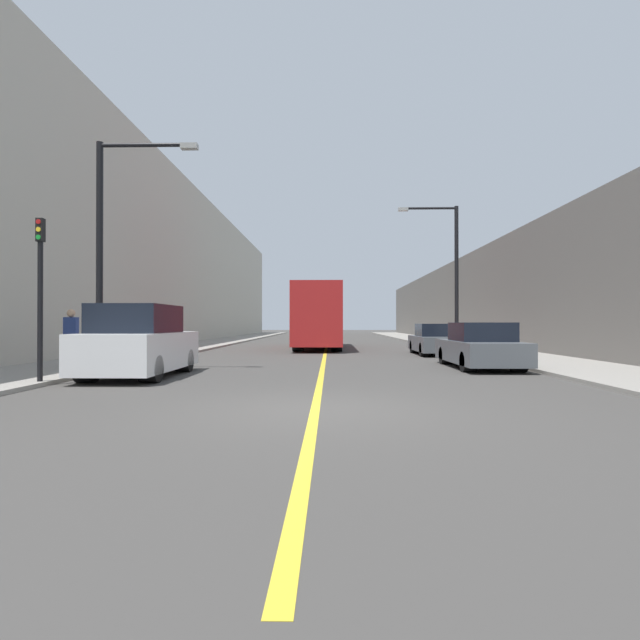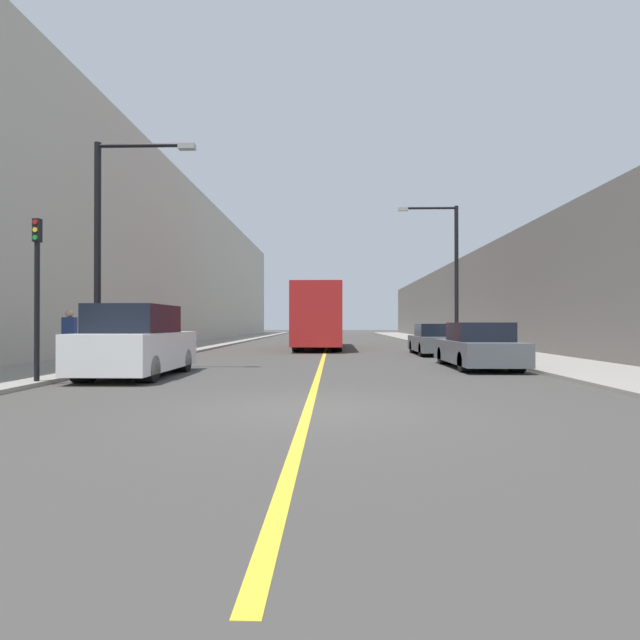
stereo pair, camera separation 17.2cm
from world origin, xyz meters
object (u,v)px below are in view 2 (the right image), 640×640
object	(u,v)px
car_right_near	(478,347)
street_lamp_right	(451,266)
car_right_mid	(434,341)
traffic_light	(37,292)
pedestrian	(69,337)
bus	(319,316)
parked_suv_left	(136,344)
street_lamp_left	(108,236)

from	to	relation	value
car_right_near	street_lamp_right	distance (m)	9.76
car_right_mid	traffic_light	size ratio (longest dim) A/B	1.11
traffic_light	pedestrian	xyz separation A→B (m)	(-1.30, 3.87, -1.16)
bus	pedestrian	world-z (taller)	bus
car_right_near	traffic_light	xyz separation A→B (m)	(-11.71, -4.89, 1.53)
parked_suv_left	pedestrian	distance (m)	3.47
car_right_mid	traffic_light	distance (m)	16.58
car_right_near	traffic_light	bearing A→B (deg)	-157.31
parked_suv_left	car_right_near	xyz separation A→B (m)	(10.12, 2.94, -0.23)
car_right_mid	street_lamp_left	distance (m)	14.65
car_right_mid	bus	bearing A→B (deg)	133.61
street_lamp_left	traffic_light	bearing A→B (deg)	-93.86
bus	car_right_near	distance (m)	13.83
car_right_mid	street_lamp_right	world-z (taller)	street_lamp_right
bus	street_lamp_right	bearing A→B (deg)	-28.17
bus	traffic_light	distance (m)	18.53
bus	traffic_light	bearing A→B (deg)	-109.31
parked_suv_left	street_lamp_right	distance (m)	16.78
car_right_near	street_lamp_left	distance (m)	12.10
car_right_mid	traffic_light	bearing A→B (deg)	-134.93
car_right_mid	traffic_light	xyz separation A→B (m)	(-11.66, -11.69, 1.55)
parked_suv_left	pedestrian	size ratio (longest dim) A/B	2.48
street_lamp_right	car_right_mid	bearing A→B (deg)	-120.09
car_right_near	street_lamp_left	world-z (taller)	street_lamp_left
bus	street_lamp_right	world-z (taller)	street_lamp_right
car_right_near	street_lamp_left	size ratio (longest dim) A/B	0.69
bus	car_right_near	size ratio (longest dim) A/B	2.19
car_right_mid	pedestrian	bearing A→B (deg)	-148.90
street_lamp_right	bus	bearing A→B (deg)	151.83
car_right_near	traffic_light	size ratio (longest dim) A/B	1.22
street_lamp_left	pedestrian	world-z (taller)	street_lamp_left
car_right_near	street_lamp_right	size ratio (longest dim) A/B	0.64
car_right_near	street_lamp_right	bearing A→B (deg)	82.33
pedestrian	car_right_near	bearing A→B (deg)	4.51
traffic_light	pedestrian	world-z (taller)	traffic_light
street_lamp_right	car_right_near	bearing A→B (deg)	-97.67
car_right_mid	parked_suv_left	bearing A→B (deg)	-135.98
pedestrian	parked_suv_left	bearing A→B (deg)	-33.46
traffic_light	car_right_near	bearing A→B (deg)	22.69
street_lamp_right	traffic_light	distance (m)	19.06
bus	car_right_near	bearing A→B (deg)	-66.11
parked_suv_left	street_lamp_left	world-z (taller)	street_lamp_left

